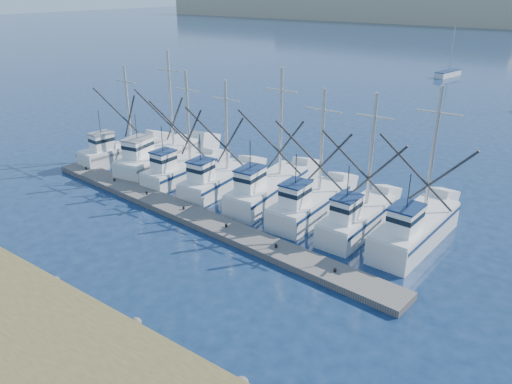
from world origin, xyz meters
TOP-DOWN VIEW (x-y plane):
  - ground at (0.00, 0.00)m, footprint 500.00×500.00m
  - floating_dock at (-6.35, 6.03)m, footprint 30.38×4.50m
  - trawler_fleet at (-6.11, 11.00)m, footprint 29.04×9.51m
  - sailboat_far at (-9.62, 72.06)m, footprint 2.69×6.41m

SIDE VIEW (x-z plane):
  - ground at x=0.00m, z-range 0.00..0.00m
  - floating_dock at x=-6.35m, z-range 0.00..0.40m
  - sailboat_far at x=-9.62m, z-range -3.55..4.55m
  - trawler_fleet at x=-6.11m, z-range -3.81..5.73m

